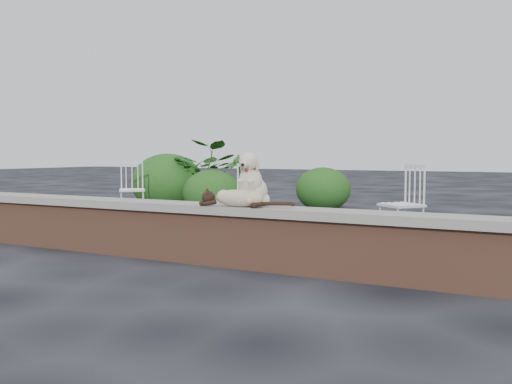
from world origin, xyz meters
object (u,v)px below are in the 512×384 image
at_px(potted_plant_a, 208,176).
at_px(dog, 253,179).
at_px(potted_plant_b, 238,180).
at_px(chair_d, 401,204).
at_px(chair_e, 254,187).
at_px(chair_a, 132,189).
at_px(chair_b, 236,200).
at_px(cat, 238,197).

bearing_deg(potted_plant_a, dog, -52.83).
height_order(potted_plant_a, potted_plant_b, potted_plant_a).
height_order(chair_d, potted_plant_a, potted_plant_a).
height_order(chair_e, potted_plant_a, potted_plant_a).
bearing_deg(potted_plant_b, chair_d, -37.63).
bearing_deg(chair_e, potted_plant_b, 12.18).
distance_m(chair_a, potted_plant_b, 2.56).
distance_m(dog, chair_e, 4.67).
relative_size(potted_plant_a, potted_plant_b, 1.23).
bearing_deg(chair_b, potted_plant_a, 148.47).
bearing_deg(cat, potted_plant_b, 114.83).
xyz_separation_m(dog, chair_a, (-3.78, 2.74, -0.37)).
distance_m(chair_a, chair_e, 2.13).
relative_size(dog, chair_b, 0.55).
bearing_deg(chair_d, potted_plant_b, -176.81).
bearing_deg(dog, chair_e, 112.94).
height_order(cat, chair_a, chair_a).
height_order(chair_a, chair_d, same).
bearing_deg(dog, chair_b, 119.77).
relative_size(chair_e, potted_plant_b, 0.88).
bearing_deg(chair_a, chair_b, -62.90).
bearing_deg(chair_e, potted_plant_a, 58.89).
xyz_separation_m(chair_b, chair_d, (2.02, 0.50, 0.00)).
height_order(chair_a, chair_e, same).
height_order(chair_b, chair_d, same).
bearing_deg(chair_a, potted_plant_a, 26.13).
bearing_deg(chair_b, cat, -40.13).
height_order(dog, cat, dog).
bearing_deg(cat, dog, 57.25).
relative_size(chair_b, potted_plant_a, 0.71).
height_order(chair_e, potted_plant_b, potted_plant_b).
bearing_deg(chair_d, cat, -72.94).
xyz_separation_m(dog, chair_e, (-2.16, 4.12, -0.37)).
bearing_deg(cat, chair_e, 111.24).
bearing_deg(dog, chair_a, 139.36).
height_order(cat, potted_plant_b, potted_plant_b).
distance_m(chair_b, potted_plant_a, 3.28).
xyz_separation_m(dog, chair_b, (-1.10, 1.61, -0.37)).
bearing_deg(potted_plant_a, cat, -54.50).
xyz_separation_m(chair_d, potted_plant_b, (-4.03, 3.11, 0.07)).
bearing_deg(dog, cat, -122.75).
height_order(chair_a, chair_b, same).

